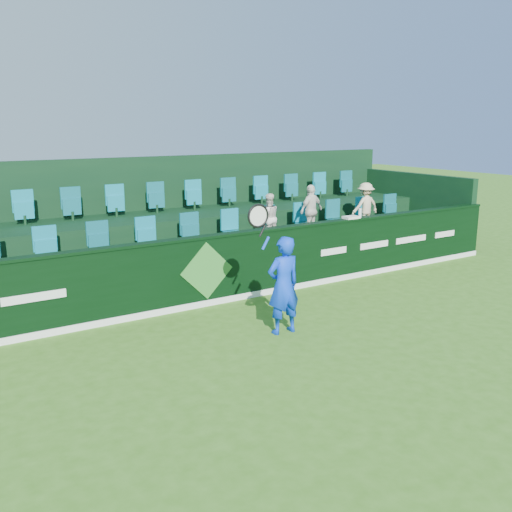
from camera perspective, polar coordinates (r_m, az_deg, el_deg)
ground at (r=7.95m, az=8.66°, el=-12.42°), size 60.00×60.00×0.00m
sponsor_hoarding at (r=10.85m, az=-5.21°, el=-1.49°), size 16.00×0.25×1.35m
stand_tier_front at (r=11.87m, az=-7.65°, el=-1.63°), size 16.00×2.00×0.80m
stand_tier_back at (r=13.52m, az=-11.11°, el=1.16°), size 16.00×1.80×1.30m
stand_rear at (r=13.83m, az=-11.90°, el=3.77°), size 16.00×4.10×2.60m
seat_row_front at (r=12.07m, az=-8.56°, el=2.00°), size 13.50×0.50×0.60m
seat_row_back at (r=13.64m, az=-11.75°, el=5.28°), size 13.50×0.50×0.60m
tennis_player at (r=9.34m, az=2.73°, el=-2.85°), size 1.12×0.40×2.29m
spectator_left at (r=12.76m, az=1.24°, el=3.85°), size 0.59×0.50×1.08m
spectator_middle at (r=13.45m, az=5.53°, el=4.56°), size 0.75×0.43×1.21m
spectator_right at (r=14.56m, az=10.86°, el=4.94°), size 0.78×0.49×1.16m
towel at (r=12.76m, az=9.49°, el=3.83°), size 0.35×0.23×0.05m
drinks_bottle at (r=12.93m, az=10.36°, el=4.27°), size 0.07×0.07×0.21m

